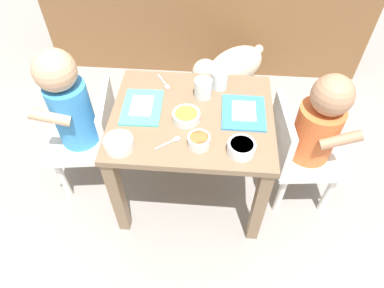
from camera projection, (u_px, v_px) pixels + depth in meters
ground_plane at (192, 187)px, 1.60m from camera, size 7.00×7.00×0.00m
dining_table at (192, 131)px, 1.31m from camera, size 0.60×0.50×0.47m
seated_child_left at (74, 110)px, 1.32m from camera, size 0.31×0.31×0.69m
seated_child_right at (314, 130)px, 1.28m from camera, size 0.31×0.31×0.65m
dog at (230, 68)px, 1.83m from camera, size 0.42×0.39×0.34m
food_tray_left at (142, 107)px, 1.27m from camera, size 0.15×0.20×0.02m
food_tray_right at (244, 112)px, 1.25m from camera, size 0.16×0.18×0.02m
water_cup_left at (220, 80)px, 1.33m from camera, size 0.07×0.07×0.07m
water_cup_right at (203, 89)px, 1.29m from camera, size 0.07×0.07×0.07m
veggie_bowl_far at (199, 141)px, 1.13m from camera, size 0.08×0.08×0.04m
cereal_bowl_right_side at (186, 116)px, 1.22m from camera, size 0.10×0.10×0.03m
veggie_bowl_near at (119, 143)px, 1.13m from camera, size 0.10×0.10×0.04m
cereal_bowl_left_side at (241, 148)px, 1.11m from camera, size 0.09×0.09×0.04m
spoon_by_left_tray at (170, 142)px, 1.15m from camera, size 0.09×0.07×0.01m
spoon_by_right_tray at (165, 83)px, 1.36m from camera, size 0.07×0.09×0.01m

